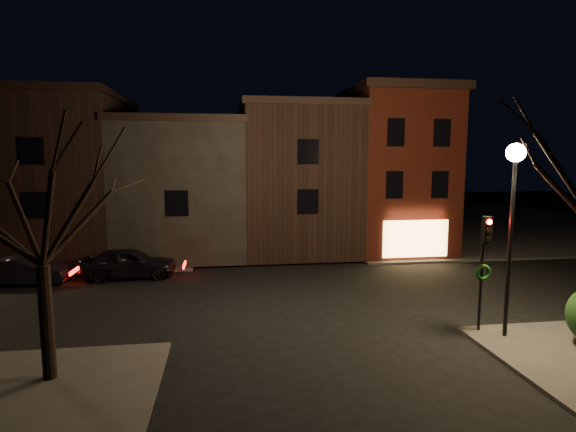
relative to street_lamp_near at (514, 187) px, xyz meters
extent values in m
plane|color=black|center=(-6.20, 6.00, -5.18)|extent=(120.00, 120.00, 0.00)
cube|color=#2D2B28|center=(13.80, 26.00, -5.12)|extent=(30.00, 30.00, 0.12)
cube|color=#2D2B28|center=(-26.20, 26.00, -5.12)|extent=(30.00, 30.00, 0.12)
cube|color=#4A150D|center=(1.80, 15.50, -0.06)|extent=(6.00, 8.00, 10.00)
cube|color=black|center=(1.80, 15.50, 5.19)|extent=(6.50, 8.50, 0.50)
cube|color=#EABC69|center=(1.80, 11.45, -3.76)|extent=(4.00, 0.12, 2.20)
cube|color=black|center=(-4.70, 16.50, -0.56)|extent=(7.00, 10.00, 9.00)
cube|color=black|center=(-4.70, 16.50, 4.14)|extent=(7.30, 10.30, 0.40)
cube|color=black|center=(-11.95, 16.50, -1.06)|extent=(7.50, 10.00, 8.00)
cube|color=black|center=(-11.95, 16.50, 3.14)|extent=(7.80, 10.30, 0.40)
cube|color=black|center=(-19.20, 16.50, -0.31)|extent=(7.00, 10.00, 9.50)
cube|color=black|center=(-19.20, 16.50, 4.64)|extent=(7.30, 10.30, 0.40)
cylinder|color=black|center=(0.00, 0.00, -2.06)|extent=(0.14, 0.14, 6.00)
sphere|color=#FFD18C|center=(0.00, 0.00, 1.12)|extent=(0.60, 0.60, 0.60)
cylinder|color=black|center=(-0.60, 0.60, -3.06)|extent=(0.10, 0.10, 4.00)
cube|color=black|center=(-0.60, 0.42, -1.46)|extent=(0.28, 0.22, 0.90)
cylinder|color=#FF0C07|center=(-0.60, 0.30, -1.18)|extent=(0.18, 0.06, 0.18)
cylinder|color=black|center=(-0.60, 0.30, -1.46)|extent=(0.18, 0.06, 0.18)
cylinder|color=black|center=(-0.60, 0.30, -1.74)|extent=(0.18, 0.06, 0.18)
torus|color=#0C380F|center=(-0.60, 0.51, -2.96)|extent=(0.58, 0.14, 0.58)
sphere|color=#990C0C|center=(-0.60, 0.49, -2.74)|extent=(0.12, 0.12, 0.12)
cylinder|color=black|center=(-14.20, -1.00, -3.48)|extent=(0.36, 0.36, 3.15)
imported|color=black|center=(-14.31, 10.05, -4.39)|extent=(4.72, 2.04, 1.59)
imported|color=black|center=(-19.17, 9.45, -4.51)|extent=(4.11, 1.53, 1.34)
camera|label=1|loc=(-9.35, -13.49, 0.89)|focal=28.00mm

